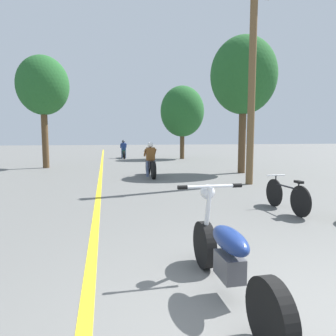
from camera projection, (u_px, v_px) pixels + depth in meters
name	position (u px, v px, depth m)	size (l,w,h in m)	color
ground_plane	(297.00, 336.00, 2.43)	(120.00, 120.00, 0.00)	#60605E
lane_stripe_center	(101.00, 170.00, 14.38)	(0.14, 48.00, 0.01)	yellow
utility_pole	(252.00, 81.00, 9.88)	(1.10, 0.24, 6.72)	brown
roadside_tree_right_near	(244.00, 76.00, 13.02)	(2.92, 2.63, 5.96)	#513A23
roadside_tree_right_far	(182.00, 112.00, 21.75)	(3.18, 2.87, 5.29)	#513A23
roadside_tree_left	(43.00, 86.00, 15.17)	(2.59, 2.33, 5.71)	#513A23
motorcycle_foreground	(228.00, 257.00, 2.98)	(0.77, 2.08, 1.06)	black
motorcycle_rider_lead	(151.00, 164.00, 12.12)	(0.50, 2.15, 1.41)	black
motorcycle_rider_far	(124.00, 151.00, 22.61)	(0.50, 2.00, 1.39)	black
bicycle_parked	(287.00, 196.00, 6.45)	(0.44, 1.60, 0.75)	black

